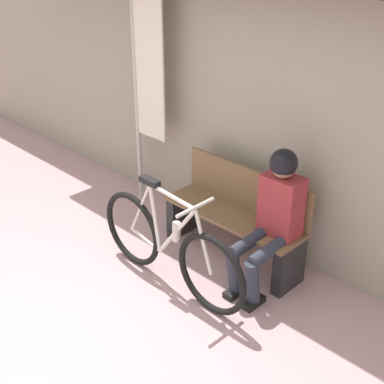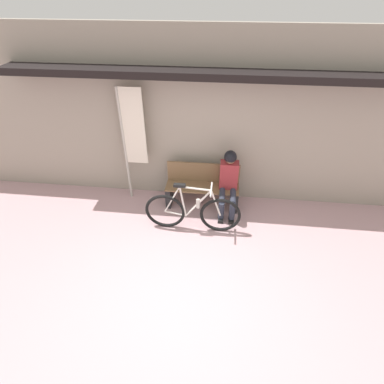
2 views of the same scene
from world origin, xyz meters
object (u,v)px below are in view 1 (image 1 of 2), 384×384
object	(u,v)px
park_bench_near	(236,219)
banner_pole	(145,80)
bicycle	(169,247)
person_seated	(273,212)

from	to	relation	value
park_bench_near	banner_pole	bearing A→B (deg)	175.04
park_bench_near	banner_pole	distance (m)	1.69
park_bench_near	banner_pole	xyz separation A→B (m)	(-1.34, 0.12, 1.01)
park_bench_near	bicycle	world-z (taller)	bicycle
park_bench_near	bicycle	size ratio (longest dim) A/B	0.83
park_bench_near	person_seated	distance (m)	0.60
bicycle	person_seated	distance (m)	0.93
park_bench_near	bicycle	xyz separation A→B (m)	(-0.11, -0.74, -0.01)
park_bench_near	person_seated	bearing A→B (deg)	-13.37
park_bench_near	person_seated	xyz separation A→B (m)	(0.49, -0.12, 0.32)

